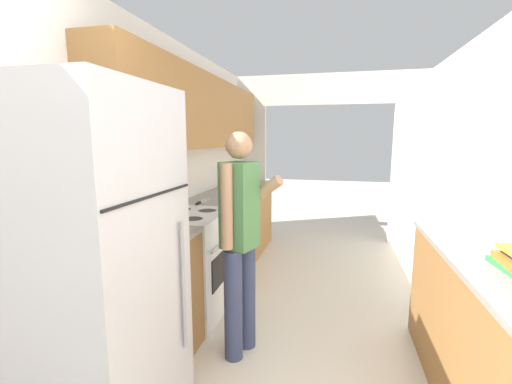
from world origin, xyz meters
TOP-DOWN VIEW (x-y plane):
  - wall_left at (-1.34, 2.13)m, footprint 0.38×6.98m
  - wall_far_with_doorway at (0.00, 4.61)m, footprint 3.19×0.06m
  - counter_left at (-1.09, 2.94)m, footprint 0.62×3.32m
  - refrigerator at (-1.02, 0.69)m, footprint 0.78×0.75m
  - range_oven at (-1.08, 1.97)m, footprint 0.66×0.73m
  - person at (-0.48, 1.53)m, footprint 0.51×0.45m
  - knife at (-1.15, 2.45)m, footprint 0.05×0.33m

SIDE VIEW (x-z plane):
  - counter_left at x=-1.09m, z-range 0.00..0.92m
  - range_oven at x=-1.08m, z-range -0.06..0.99m
  - person at x=-0.48m, z-range 0.06..1.67m
  - refrigerator at x=-1.02m, z-range 0.00..1.82m
  - knife at x=-1.15m, z-range 0.91..0.93m
  - wall_far_with_doorway at x=0.00m, z-range 0.21..2.71m
  - wall_left at x=-1.34m, z-range 0.24..2.74m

